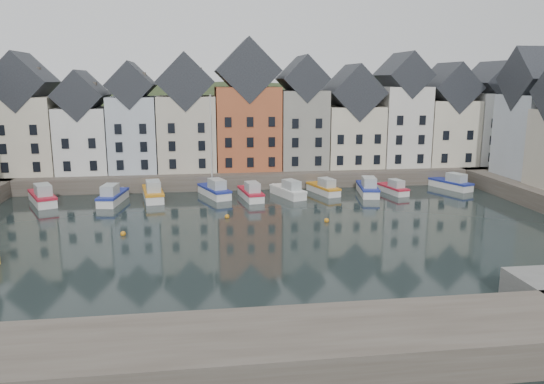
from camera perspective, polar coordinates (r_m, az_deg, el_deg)
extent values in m
plane|color=black|center=(48.72, 0.40, -5.02)|extent=(260.00, 260.00, 0.00)
cube|color=#494138|center=(77.54, -2.82, 2.13)|extent=(90.00, 16.00, 2.00)
cube|color=#494138|center=(27.69, -14.26, -17.02)|extent=(50.00, 6.00, 2.00)
ellipsoid|color=#24361B|center=(107.28, -3.98, -5.54)|extent=(153.60, 70.40, 64.00)
sphere|color=black|center=(97.45, -12.29, 8.45)|extent=(5.77, 5.77, 5.77)
sphere|color=black|center=(111.60, 8.63, 8.70)|extent=(5.27, 5.27, 5.27)
sphere|color=black|center=(107.65, 13.22, 8.28)|extent=(5.07, 5.07, 5.07)
sphere|color=black|center=(103.65, 3.83, 8.40)|extent=(5.01, 5.01, 5.01)
sphere|color=black|center=(107.52, -24.81, 6.80)|extent=(3.94, 3.94, 3.94)
sphere|color=black|center=(112.16, 10.42, 8.62)|extent=(5.21, 5.21, 5.21)
sphere|color=black|center=(105.27, -3.20, 8.74)|extent=(5.45, 5.45, 5.45)
sphere|color=black|center=(104.64, 17.44, 7.58)|extent=(4.49, 4.49, 4.49)
cube|color=beige|center=(77.74, -24.77, 5.56)|extent=(7.67, 8.00, 10.07)
cube|color=black|center=(77.40, -25.23, 10.66)|extent=(7.67, 8.16, 7.67)
cube|color=silver|center=(76.04, -19.46, 5.31)|extent=(6.56, 8.00, 8.61)
cube|color=black|center=(75.65, -19.78, 9.77)|extent=(6.56, 8.16, 6.56)
cube|color=silver|center=(74.94, -14.58, 6.06)|extent=(6.20, 8.00, 10.02)
cube|color=black|center=(74.59, -14.85, 11.06)|extent=(6.20, 8.16, 6.20)
cube|color=beige|center=(74.46, -9.12, 6.28)|extent=(7.70, 8.00, 10.08)
cube|color=black|center=(74.11, -9.30, 11.63)|extent=(7.70, 8.16, 7.70)
cube|color=#AE5531|center=(74.70, -2.68, 6.90)|extent=(8.69, 8.00, 11.28)
cube|color=black|center=(74.42, -2.74, 12.88)|extent=(8.69, 8.16, 8.69)
cube|color=gray|center=(75.82, 3.17, 6.78)|extent=(6.43, 8.00, 10.78)
cube|color=black|center=(75.51, 3.23, 12.06)|extent=(6.43, 8.16, 6.43)
cube|color=beige|center=(77.66, 8.49, 5.96)|extent=(7.88, 8.00, 8.56)
cube|color=black|center=(77.27, 8.63, 10.56)|extent=(7.88, 8.16, 7.88)
cube|color=silver|center=(79.91, 13.61, 6.90)|extent=(6.50, 8.00, 11.27)
cube|color=black|center=(79.64, 13.87, 12.10)|extent=(6.50, 8.16, 6.50)
cube|color=beige|center=(82.82, 18.12, 6.14)|extent=(7.23, 8.00, 9.32)
cube|color=black|center=(82.48, 18.42, 10.60)|extent=(7.23, 8.16, 7.23)
cube|color=silver|center=(85.99, 22.28, 6.37)|extent=(6.18, 8.00, 10.32)
cube|color=black|center=(85.70, 22.64, 10.82)|extent=(6.18, 8.16, 6.18)
cube|color=silver|center=(75.95, 26.50, 5.40)|extent=(7.47, 8.00, 10.38)
cube|color=black|center=(75.62, 27.02, 10.79)|extent=(7.62, 8.00, 8.00)
sphere|color=orange|center=(55.97, -4.85, -2.65)|extent=(0.50, 0.50, 0.50)
sphere|color=orange|center=(54.52, 5.89, -3.07)|extent=(0.50, 0.50, 0.50)
sphere|color=orange|center=(51.59, -15.73, -4.34)|extent=(0.50, 0.50, 0.50)
cube|color=silver|center=(67.80, -23.45, -0.81)|extent=(4.72, 7.13, 1.26)
cube|color=#B3192E|center=(67.67, -23.50, -0.24)|extent=(4.88, 7.30, 0.29)
cube|color=#A1A8A9|center=(66.53, -23.41, 0.18)|extent=(2.60, 3.17, 1.38)
cube|color=silver|center=(65.48, -16.71, -0.76)|extent=(2.90, 6.76, 1.20)
cube|color=navy|center=(65.34, -16.75, -0.20)|extent=(3.03, 6.90, 0.27)
cube|color=#A1A8A9|center=(64.30, -17.03, 0.19)|extent=(1.90, 2.81, 1.31)
cube|color=silver|center=(66.06, -12.67, -0.41)|extent=(3.06, 7.10, 1.26)
cube|color=orange|center=(65.92, -12.70, 0.17)|extent=(3.19, 7.25, 0.29)
cube|color=#A1A8A9|center=(64.77, -12.66, 0.58)|extent=(1.99, 2.96, 1.37)
cube|color=silver|center=(66.44, -6.23, -0.14)|extent=(4.03, 6.80, 1.20)
cube|color=navy|center=(66.30, -6.24, 0.41)|extent=(4.17, 6.96, 0.27)
cube|color=#A1A8A9|center=(65.28, -5.94, 0.82)|extent=(2.31, 2.97, 1.30)
cylinder|color=silver|center=(66.03, -6.56, 5.18)|extent=(0.15, 0.15, 11.96)
cube|color=silver|center=(64.80, -2.32, -0.40)|extent=(2.74, 6.37, 1.13)
cube|color=#B3192E|center=(64.67, -2.32, 0.13)|extent=(2.86, 6.50, 0.26)
cube|color=#A1A8A9|center=(63.67, -2.12, 0.51)|extent=(1.79, 2.65, 1.23)
cube|color=silver|center=(66.04, 1.70, -0.16)|extent=(3.81, 6.39, 1.12)
cube|color=silver|center=(65.92, 1.70, 0.36)|extent=(3.95, 6.54, 0.26)
cube|color=#A1A8A9|center=(65.01, 2.11, 0.74)|extent=(2.18, 2.79, 1.23)
cube|color=silver|center=(68.11, 5.52, 0.14)|extent=(3.33, 6.09, 1.07)
cube|color=orange|center=(67.99, 5.53, 0.62)|extent=(3.45, 6.23, 0.24)
cube|color=#A1A8A9|center=(67.14, 5.91, 0.98)|extent=(1.96, 2.62, 1.17)
cube|color=silver|center=(68.41, 10.23, 0.10)|extent=(3.01, 6.83, 1.21)
cube|color=navy|center=(68.28, 10.25, 0.64)|extent=(3.14, 6.97, 0.27)
cube|color=#A1A8A9|center=(67.20, 10.39, 1.02)|extent=(1.94, 2.85, 1.32)
cube|color=silver|center=(69.69, 12.83, 0.14)|extent=(2.63, 5.46, 0.96)
cube|color=#B3192E|center=(69.58, 12.85, 0.56)|extent=(2.74, 5.58, 0.22)
cube|color=#A1A8A9|center=(68.84, 13.23, 0.87)|extent=(1.63, 2.31, 1.05)
cube|color=silver|center=(74.68, 18.63, 0.63)|extent=(3.95, 6.36, 1.12)
cube|color=navy|center=(74.57, 18.66, 1.09)|extent=(4.09, 6.51, 0.25)
cube|color=#A1A8A9|center=(73.87, 19.22, 1.43)|extent=(2.23, 2.80, 1.22)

